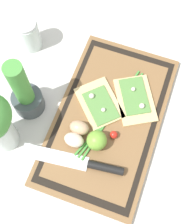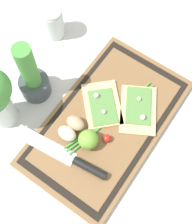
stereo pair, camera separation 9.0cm
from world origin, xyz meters
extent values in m
plane|color=silver|center=(0.00, 0.00, 0.00)|extent=(6.00, 6.00, 0.00)
cube|color=brown|center=(0.00, 0.00, 0.01)|extent=(0.52, 0.30, 0.02)
cube|color=black|center=(0.00, 0.00, 0.02)|extent=(0.49, 0.28, 0.00)
cube|color=brown|center=(0.00, 0.00, 0.02)|extent=(0.45, 0.25, 0.00)
cube|color=#DBBC7F|center=(0.08, -0.06, 0.02)|extent=(0.19, 0.17, 0.01)
cube|color=#568942|center=(0.09, -0.05, 0.03)|extent=(0.14, 0.12, 0.00)
sphere|color=silver|center=(0.06, -0.08, 0.03)|extent=(0.02, 0.02, 0.02)
sphere|color=silver|center=(0.11, -0.04, 0.03)|extent=(0.01, 0.01, 0.01)
cube|color=#DBBC7F|center=(0.04, 0.04, 0.02)|extent=(0.18, 0.18, 0.01)
cube|color=#568942|center=(0.03, 0.03, 0.03)|extent=(0.13, 0.13, 0.00)
sphere|color=silver|center=(0.04, 0.07, 0.03)|extent=(0.02, 0.02, 0.02)
sphere|color=silver|center=(0.01, 0.02, 0.03)|extent=(0.01, 0.01, 0.01)
cube|color=silver|center=(-0.16, 0.10, 0.02)|extent=(0.06, 0.19, 0.00)
cylinder|color=black|center=(-0.14, -0.04, 0.03)|extent=(0.03, 0.10, 0.02)
ellipsoid|color=tan|center=(-0.06, 0.07, 0.04)|extent=(0.04, 0.06, 0.04)
ellipsoid|color=beige|center=(-0.10, 0.07, 0.04)|extent=(0.04, 0.06, 0.04)
sphere|color=#70A838|center=(-0.08, 0.01, 0.05)|extent=(0.06, 0.06, 0.06)
sphere|color=red|center=(-0.05, -0.03, 0.03)|extent=(0.02, 0.02, 0.02)
cylinder|color=#47933D|center=(0.02, -0.01, 0.02)|extent=(0.31, 0.12, 0.01)
cylinder|color=#47933D|center=(0.02, -0.01, 0.02)|extent=(0.32, 0.10, 0.01)
cylinder|color=#47933D|center=(0.02, -0.01, 0.02)|extent=(0.32, 0.07, 0.01)
cylinder|color=#3D474C|center=(-0.03, 0.24, 0.03)|extent=(0.09, 0.09, 0.06)
cylinder|color=#47933D|center=(-0.03, 0.24, 0.13)|extent=(0.05, 0.05, 0.20)
cylinder|color=silver|center=(0.17, 0.33, 0.05)|extent=(0.07, 0.07, 0.10)
cylinder|color=#B73323|center=(0.17, 0.33, 0.02)|extent=(0.06, 0.06, 0.04)
cylinder|color=silver|center=(0.17, 0.33, 0.11)|extent=(0.07, 0.07, 0.01)
cylinder|color=silver|center=(-0.15, 0.26, 0.06)|extent=(0.08, 0.08, 0.12)
camera|label=1|loc=(-0.32, -0.08, 0.87)|focal=50.00mm
camera|label=2|loc=(-0.28, -0.16, 0.87)|focal=50.00mm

